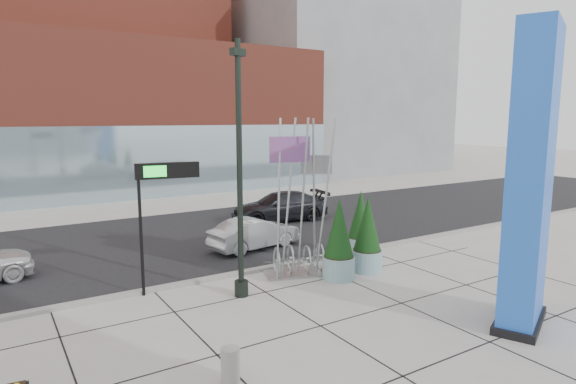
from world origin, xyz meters
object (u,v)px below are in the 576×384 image
public_art_sculpture (299,234)px  car_silver_mid (255,234)px  blue_pylon (530,185)px  concrete_bollard (230,366)px  overhead_street_sign (162,181)px  lamp_post (240,195)px

public_art_sculpture → car_silver_mid: bearing=105.3°
blue_pylon → public_art_sculpture: blue_pylon is taller
blue_pylon → concrete_bollard: (-7.87, 1.51, -3.42)m
public_art_sculpture → overhead_street_sign: bearing=-171.3°
blue_pylon → overhead_street_sign: size_ratio=1.90×
lamp_post → car_silver_mid: (2.96, 4.61, -2.53)m
concrete_bollard → overhead_street_sign: size_ratio=0.19×
public_art_sculpture → concrete_bollard: (-5.22, -5.25, -1.07)m
blue_pylon → lamp_post: (-5.40, 5.89, -0.62)m
public_art_sculpture → concrete_bollard: bearing=-116.4°
blue_pylon → lamp_post: blue_pylon is taller
blue_pylon → lamp_post: 8.02m
overhead_street_sign → car_silver_mid: size_ratio=1.03×
concrete_bollard → overhead_street_sign: bearing=84.4°
public_art_sculpture → blue_pylon: bearing=-50.1°
lamp_post → car_silver_mid: lamp_post is taller
lamp_post → overhead_street_sign: (-1.87, 1.67, 0.37)m
public_art_sculpture → concrete_bollard: 7.48m
public_art_sculpture → car_silver_mid: 3.83m
car_silver_mid → concrete_bollard: bearing=139.7°
lamp_post → public_art_sculpture: (2.76, 0.87, -1.73)m
overhead_street_sign → car_silver_mid: overhead_street_sign is taller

